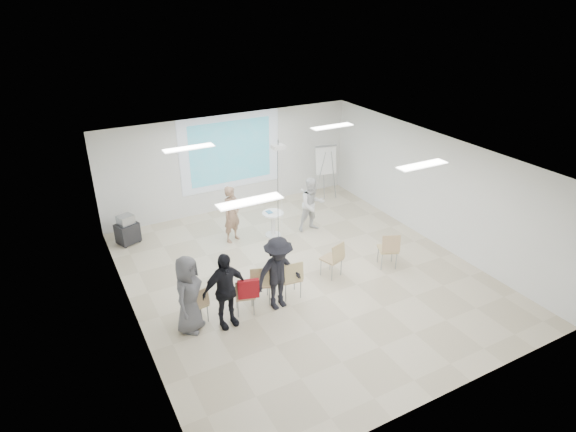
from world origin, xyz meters
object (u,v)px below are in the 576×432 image
chair_left_mid (245,293)px  audience_mid (278,269)px  player_right (312,202)px  audience_outer (188,290)px  flipchart_easel (326,160)px  av_cart (127,230)px  chair_right_inner (334,257)px  player_left (232,211)px  chair_left_inner (260,281)px  chair_center (292,276)px  chair_right_far (389,248)px  audience_left (225,285)px  laptop (260,281)px  pedestal_table (273,223)px  chair_far_left (198,302)px

chair_left_mid → audience_mid: 0.87m
player_right → audience_outer: (-4.46, -2.66, 0.07)m
flipchart_easel → av_cart: size_ratio=2.24×
chair_right_inner → audience_mid: (-1.73, -0.44, 0.42)m
player_left → chair_right_inner: bearing=-87.9°
chair_left_mid → audience_mid: (0.75, -0.10, 0.44)m
player_left → chair_left_mid: 3.41m
chair_left_inner → av_cart: size_ratio=1.17×
chair_center → chair_right_far: size_ratio=0.99×
chair_center → audience_outer: (-2.34, 0.02, 0.38)m
chair_left_inner → audience_left: (-0.94, -0.34, 0.39)m
chair_right_inner → audience_mid: size_ratio=0.48×
chair_right_far → laptop: chair_right_far is taller
player_right → audience_mid: bearing=-128.7°
pedestal_table → laptop: pedestal_table is taller
chair_left_mid → audience_mid: audience_mid is taller
chair_right_inner → av_cart: chair_right_inner is taller
chair_center → flipchart_easel: bearing=56.2°
chair_far_left → audience_left: size_ratio=0.44×
chair_center → av_cart: (-2.72, 4.37, -0.18)m
chair_right_far → flipchart_easel: flipchart_easel is taller
chair_right_inner → chair_right_far: bearing=-29.4°
chair_left_inner → chair_center: size_ratio=1.02×
audience_left → audience_mid: (1.24, 0.04, -0.00)m
pedestal_table → chair_right_far: (1.76, -2.88, 0.16)m
chair_left_mid → audience_left: 0.67m
chair_left_inner → audience_outer: audience_outer is taller
pedestal_table → chair_right_inner: 2.61m
audience_left → chair_center: bearing=1.2°
chair_center → audience_mid: bearing=-152.8°
chair_left_mid → chair_right_inner: 2.50m
audience_mid → audience_outer: 1.94m
chair_center → flipchart_easel: flipchart_easel is taller
player_left → av_cart: bearing=130.4°
chair_right_inner → flipchart_easel: size_ratio=0.50×
chair_left_inner → audience_mid: (0.30, -0.30, 0.39)m
audience_outer → av_cart: bearing=47.6°
player_left → laptop: bearing=-125.3°
player_right → audience_outer: size_ratio=0.93×
player_right → chair_right_inner: bearing=-105.5°
player_left → flipchart_easel: flipchart_easel is taller
audience_left → chair_right_far: bearing=-3.3°
player_right → chair_right_far: size_ratio=1.82×
pedestal_table → laptop: (-1.65, -2.63, 0.11)m
laptop → audience_outer: (-1.66, -0.22, 0.42)m
player_left → audience_left: 3.69m
laptop → audience_mid: size_ratio=0.18×
player_right → chair_left_mid: player_right is taller
chair_left_mid → audience_outer: 1.26m
chair_far_left → chair_left_inner: (1.43, 0.01, 0.07)m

